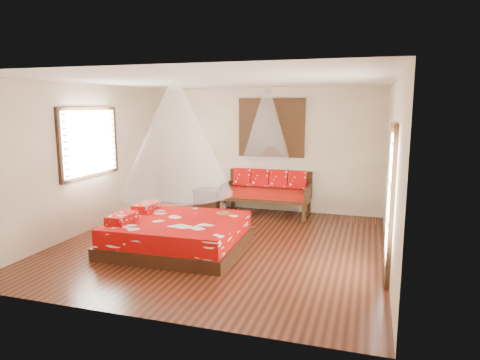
# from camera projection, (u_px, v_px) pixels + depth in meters

# --- Properties ---
(room) EXTENTS (5.54, 5.54, 2.84)m
(room) POSITION_uv_depth(u_px,v_px,m) (220.00, 165.00, 7.23)
(room) COLOR black
(room) RESTS_ON ground
(bed) EXTENTS (2.20, 2.00, 0.64)m
(bed) POSITION_uv_depth(u_px,v_px,m) (177.00, 234.00, 7.23)
(bed) COLOR black
(bed) RESTS_ON floor
(daybed) EXTENTS (1.92, 0.85, 0.97)m
(daybed) POSITION_uv_depth(u_px,v_px,m) (267.00, 190.00, 9.55)
(daybed) COLOR black
(daybed) RESTS_ON floor
(storage_chest) EXTENTS (0.75, 0.61, 0.47)m
(storage_chest) POSITION_uv_depth(u_px,v_px,m) (210.00, 198.00, 10.07)
(storage_chest) COLOR black
(storage_chest) RESTS_ON floor
(shutter_panel) EXTENTS (1.52, 0.06, 1.32)m
(shutter_panel) POSITION_uv_depth(u_px,v_px,m) (271.00, 128.00, 9.63)
(shutter_panel) COLOR black
(shutter_panel) RESTS_ON wall_back
(window_left) EXTENTS (0.10, 1.74, 1.34)m
(window_left) POSITION_uv_depth(u_px,v_px,m) (90.00, 142.00, 8.15)
(window_left) COLOR black
(window_left) RESTS_ON wall_left
(glazed_door) EXTENTS (0.08, 1.02, 2.16)m
(glazed_door) POSITION_uv_depth(u_px,v_px,m) (390.00, 202.00, 5.93)
(glazed_door) COLOR black
(glazed_door) RESTS_ON floor
(wine_tray) EXTENTS (0.24, 0.24, 0.20)m
(wine_tray) POSITION_uv_depth(u_px,v_px,m) (223.00, 211.00, 7.52)
(wine_tray) COLOR brown
(wine_tray) RESTS_ON bed
(mosquito_net_main) EXTENTS (1.86, 1.86, 1.80)m
(mosquito_net_main) POSITION_uv_depth(u_px,v_px,m) (176.00, 139.00, 6.95)
(mosquito_net_main) COLOR white
(mosquito_net_main) RESTS_ON ceiling
(mosquito_net_daybed) EXTENTS (1.03, 1.03, 1.50)m
(mosquito_net_daybed) POSITION_uv_depth(u_px,v_px,m) (267.00, 124.00, 9.17)
(mosquito_net_daybed) COLOR white
(mosquito_net_daybed) RESTS_ON ceiling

